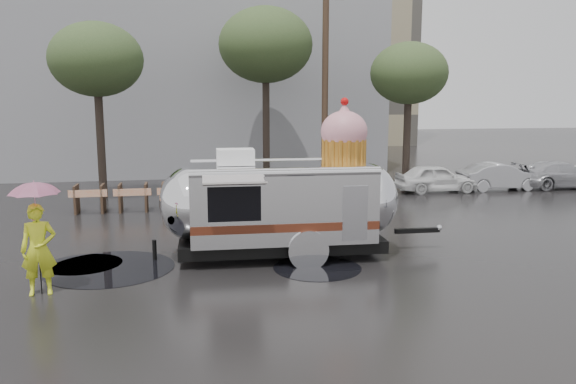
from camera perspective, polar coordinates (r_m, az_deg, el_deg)
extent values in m
plane|color=black|center=(11.83, 8.40, -10.42)|extent=(120.00, 120.00, 0.00)
cylinder|color=black|center=(14.71, -20.09, -6.90)|extent=(1.86, 1.86, 0.01)
cylinder|color=black|center=(17.59, 5.41, -3.72)|extent=(1.75, 1.75, 0.01)
cylinder|color=black|center=(14.17, -17.64, -7.39)|extent=(3.05, 3.05, 0.01)
cylinder|color=black|center=(13.56, 2.99, -7.70)|extent=(2.11, 2.11, 0.01)
cube|color=gray|center=(34.61, -11.22, 13.42)|extent=(22.00, 12.00, 13.00)
cylinder|color=#473323|center=(25.28, 3.78, 10.56)|extent=(0.28, 0.28, 9.00)
cylinder|color=#382D26|center=(23.78, -18.57, 6.37)|extent=(0.32, 0.32, 5.85)
ellipsoid|color=#2E4320|center=(23.81, -18.90, 12.63)|extent=(3.64, 3.64, 2.86)
cylinder|color=#382D26|center=(25.79, -2.24, 8.06)|extent=(0.32, 0.32, 6.75)
ellipsoid|color=#2E4320|center=(25.89, -2.29, 14.71)|extent=(4.20, 4.20, 3.30)
cylinder|color=#382D26|center=(25.46, 12.01, 6.32)|extent=(0.32, 0.32, 5.40)
ellipsoid|color=#2E4320|center=(25.45, 12.19, 11.72)|extent=(3.36, 3.36, 2.64)
cube|color=#473323|center=(21.17, -20.68, -0.68)|extent=(0.08, 0.80, 1.00)
cube|color=#473323|center=(21.02, -18.27, -0.61)|extent=(0.08, 0.80, 1.00)
cube|color=#E5590C|center=(20.68, -19.68, -0.15)|extent=(1.30, 0.04, 0.25)
cube|color=#473323|center=(20.95, -16.65, -0.57)|extent=(0.08, 0.80, 1.00)
cube|color=#473323|center=(20.87, -14.19, -0.50)|extent=(0.08, 0.80, 1.00)
cube|color=#E5590C|center=(20.49, -15.54, -0.03)|extent=(1.30, 0.04, 0.25)
cube|color=#473323|center=(20.83, -12.55, -0.45)|extent=(0.08, 0.80, 1.00)
cube|color=#473323|center=(20.82, -10.07, -0.38)|extent=(0.08, 0.80, 1.00)
cube|color=#E5590C|center=(20.40, -11.35, 0.10)|extent=(1.30, 0.04, 0.25)
imported|color=silver|center=(25.13, 14.82, 1.59)|extent=(4.00, 1.80, 1.40)
imported|color=#B2B2B7|center=(26.54, 20.70, 1.70)|extent=(4.00, 1.80, 1.40)
imported|color=#B2B2B7|center=(28.20, 25.94, 1.82)|extent=(4.20, 1.80, 1.44)
cube|color=silver|center=(14.34, -0.79, -0.84)|extent=(4.60, 2.51, 1.85)
ellipsoid|color=silver|center=(14.81, 7.93, -0.59)|extent=(1.62, 2.41, 1.85)
ellipsoid|color=silver|center=(14.21, -9.87, -1.07)|extent=(1.62, 2.41, 1.85)
cube|color=black|center=(14.57, -0.78, -5.02)|extent=(5.21, 2.22, 0.31)
cylinder|color=black|center=(13.64, 1.99, -6.04)|extent=(0.73, 0.25, 0.72)
cylinder|color=black|center=(15.66, 0.56, -3.99)|extent=(0.73, 0.25, 0.72)
cylinder|color=silver|center=(13.49, 2.10, -5.99)|extent=(0.99, 0.13, 0.99)
cube|color=black|center=(15.46, 12.99, -3.83)|extent=(1.24, 0.16, 0.12)
sphere|color=silver|center=(15.68, 15.10, -3.53)|extent=(0.17, 0.17, 0.16)
cylinder|color=black|center=(14.53, -13.41, -5.75)|extent=(0.11, 0.11, 0.51)
cube|color=#502112|center=(13.29, -0.09, -3.70)|extent=(4.53, 0.17, 0.21)
cube|color=#502112|center=(15.57, -1.37, -1.75)|extent=(4.53, 0.17, 0.21)
cube|color=black|center=(13.02, -5.46, -1.24)|extent=(1.24, 0.07, 0.82)
cube|color=#A7A09C|center=(12.70, -5.44, 0.84)|extent=(1.46, 0.56, 0.15)
cube|color=silver|center=(13.54, 6.83, -2.18)|extent=(0.62, 0.05, 1.34)
cube|color=white|center=(14.07, -5.38, 3.59)|extent=(0.95, 0.70, 0.39)
cylinder|color=orange|center=(14.48, 5.69, 4.16)|extent=(1.10, 1.10, 0.62)
ellipsoid|color=pink|center=(14.45, 5.72, 6.11)|extent=(1.23, 1.23, 1.07)
cone|color=pink|center=(14.42, 5.75, 8.23)|extent=(0.53, 0.53, 0.41)
sphere|color=red|center=(14.42, 5.77, 9.13)|extent=(0.21, 0.21, 0.21)
imported|color=yellow|center=(12.63, -24.00, -5.36)|extent=(0.74, 0.54, 1.90)
imported|color=pink|center=(12.43, -24.31, -0.81)|extent=(1.22, 1.22, 0.83)
cylinder|color=black|center=(12.66, -23.96, -5.91)|extent=(0.02, 0.02, 1.65)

